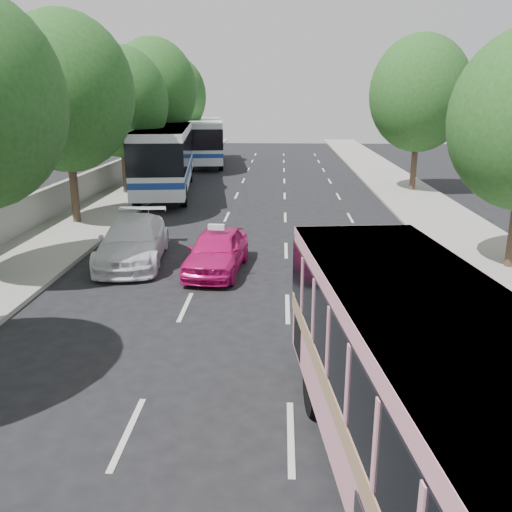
# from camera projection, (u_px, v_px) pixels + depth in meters

# --- Properties ---
(ground) EXTENTS (120.00, 120.00, 0.00)m
(ground) POSITION_uv_depth(u_px,v_px,m) (242.00, 379.00, 11.46)
(ground) COLOR black
(ground) RESTS_ON ground
(sidewalk_left) EXTENTS (4.00, 90.00, 0.15)m
(sidewalk_left) POSITION_uv_depth(u_px,v_px,m) (119.00, 199.00, 30.97)
(sidewalk_left) COLOR #9E998E
(sidewalk_left) RESTS_ON ground
(sidewalk_right) EXTENTS (4.00, 90.00, 0.12)m
(sidewalk_right) POSITION_uv_depth(u_px,v_px,m) (419.00, 202.00, 30.22)
(sidewalk_right) COLOR #9E998E
(sidewalk_right) RESTS_ON ground
(low_wall) EXTENTS (0.30, 90.00, 1.50)m
(low_wall) POSITION_uv_depth(u_px,v_px,m) (87.00, 185.00, 30.82)
(low_wall) COLOR #9E998E
(low_wall) RESTS_ON sidewalk_left
(tree_left_c) EXTENTS (6.00, 6.00, 9.35)m
(tree_left_c) POSITION_uv_depth(u_px,v_px,m) (66.00, 87.00, 23.46)
(tree_left_c) COLOR #38281E
(tree_left_c) RESTS_ON ground
(tree_left_d) EXTENTS (5.52, 5.52, 8.60)m
(tree_left_d) POSITION_uv_depth(u_px,v_px,m) (121.00, 98.00, 31.26)
(tree_left_d) COLOR #38281E
(tree_left_d) RESTS_ON ground
(tree_left_e) EXTENTS (6.30, 6.30, 9.82)m
(tree_left_e) POSITION_uv_depth(u_px,v_px,m) (154.00, 86.00, 38.69)
(tree_left_e) COLOR #38281E
(tree_left_e) RESTS_ON ground
(tree_left_f) EXTENTS (5.88, 5.88, 9.16)m
(tree_left_f) POSITION_uv_depth(u_px,v_px,m) (173.00, 93.00, 46.49)
(tree_left_f) COLOR #38281E
(tree_left_f) RESTS_ON ground
(tree_right_far) EXTENTS (6.00, 6.00, 9.35)m
(tree_right_far) POSITION_uv_depth(u_px,v_px,m) (422.00, 90.00, 32.26)
(tree_right_far) COLOR #38281E
(tree_right_far) RESTS_ON ground
(pink_bus) EXTENTS (3.65, 10.10, 3.15)m
(pink_bus) POSITION_uv_depth(u_px,v_px,m) (442.00, 404.00, 6.94)
(pink_bus) COLOR pink
(pink_bus) RESTS_ON ground
(pink_taxi) EXTENTS (2.12, 4.42, 1.46)m
(pink_taxi) POSITION_uv_depth(u_px,v_px,m) (217.00, 251.00, 18.32)
(pink_taxi) COLOR #D0126C
(pink_taxi) RESTS_ON ground
(white_pickup) EXTENTS (2.70, 5.55, 1.56)m
(white_pickup) POSITION_uv_depth(u_px,v_px,m) (133.00, 241.00, 19.39)
(white_pickup) COLOR white
(white_pickup) RESTS_ON ground
(tour_coach_front) EXTENTS (4.54, 13.55, 3.98)m
(tour_coach_front) POSITION_uv_depth(u_px,v_px,m) (165.00, 154.00, 32.96)
(tour_coach_front) COLOR white
(tour_coach_front) RESTS_ON ground
(tour_coach_rear) EXTENTS (4.29, 12.82, 3.77)m
(tour_coach_rear) POSITION_uv_depth(u_px,v_px,m) (206.00, 138.00, 47.07)
(tour_coach_rear) COLOR silver
(tour_coach_rear) RESTS_ON ground
(taxi_roof_sign) EXTENTS (0.56, 0.23, 0.18)m
(taxi_roof_sign) POSITION_uv_depth(u_px,v_px,m) (216.00, 227.00, 18.09)
(taxi_roof_sign) COLOR silver
(taxi_roof_sign) RESTS_ON pink_taxi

